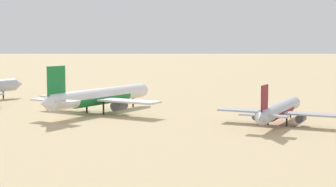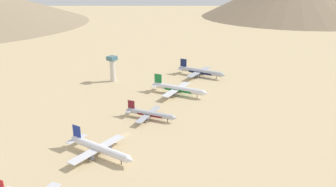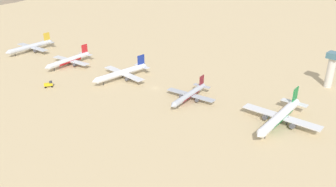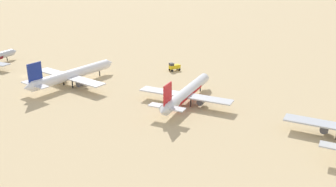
% 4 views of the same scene
% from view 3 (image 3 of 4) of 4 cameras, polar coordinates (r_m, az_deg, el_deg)
% --- Properties ---
extents(ground_plane, '(1800.00, 1800.00, 0.00)m').
position_cam_3_polar(ground_plane, '(215.60, -2.25, 0.87)').
color(ground_plane, tan).
extents(parked_jet_0, '(44.97, 36.78, 13.01)m').
position_cam_3_polar(parked_jet_0, '(309.91, -22.09, 7.31)').
color(parked_jet_0, silver).
rests_on(parked_jet_0, ground).
extents(parked_jet_1, '(43.09, 35.31, 12.50)m').
position_cam_3_polar(parked_jet_1, '(265.07, -16.29, 5.40)').
color(parked_jet_1, silver).
rests_on(parked_jet_1, ground).
extents(parked_jet_2, '(46.06, 37.30, 13.32)m').
position_cam_3_polar(parked_jet_2, '(230.51, -7.74, 3.45)').
color(parked_jet_2, white).
rests_on(parked_jet_2, ground).
extents(parked_jet_3, '(38.02, 31.15, 11.03)m').
position_cam_3_polar(parked_jet_3, '(198.13, 3.67, -0.21)').
color(parked_jet_3, '#B2B7C1').
rests_on(parked_jet_3, ground).
extents(parked_jet_4, '(50.17, 40.87, 14.46)m').
position_cam_3_polar(parked_jet_4, '(180.29, 18.37, -3.71)').
color(parked_jet_4, white).
rests_on(parked_jet_4, ground).
extents(service_truck, '(5.70, 4.52, 3.90)m').
position_cam_3_polar(service_truck, '(229.62, -19.47, 1.50)').
color(service_truck, yellow).
rests_on(service_truck, ground).
extents(control_tower, '(7.20, 7.20, 22.97)m').
position_cam_3_polar(control_tower, '(236.56, 25.81, 3.94)').
color(control_tower, beige).
rests_on(control_tower, ground).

